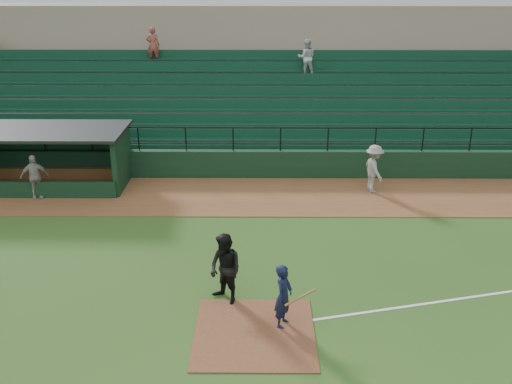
{
  "coord_description": "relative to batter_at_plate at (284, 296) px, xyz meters",
  "views": [
    {
      "loc": [
        0.12,
        -12.86,
        8.6
      ],
      "look_at": [
        0.0,
        5.0,
        1.4
      ],
      "focal_mm": 39.93,
      "sensor_mm": 36.0,
      "label": 1
    }
  ],
  "objects": [
    {
      "name": "ground",
      "position": [
        -0.73,
        0.64,
        -0.86
      ],
      "size": [
        90.0,
        90.0,
        0.0
      ],
      "primitive_type": "plane",
      "color": "#2B4F19",
      "rests_on": "ground"
    },
    {
      "name": "warning_track",
      "position": [
        -0.73,
        8.64,
        -0.85
      ],
      "size": [
        40.0,
        4.0,
        0.03
      ],
      "primitive_type": "cube",
      "color": "brown",
      "rests_on": "ground"
    },
    {
      "name": "home_plate_dirt",
      "position": [
        -0.73,
        -0.36,
        -0.85
      ],
      "size": [
        3.0,
        3.0,
        0.03
      ],
      "primitive_type": "cube",
      "color": "brown",
      "rests_on": "ground"
    },
    {
      "name": "stadium_structure",
      "position": [
        -0.73,
        17.1,
        1.44
      ],
      "size": [
        38.0,
        13.08,
        6.4
      ],
      "color": "black",
      "rests_on": "ground"
    },
    {
      "name": "dugout",
      "position": [
        -10.48,
        10.2,
        0.47
      ],
      "size": [
        8.9,
        3.2,
        2.42
      ],
      "color": "black",
      "rests_on": "ground"
    },
    {
      "name": "batter_at_plate",
      "position": [
        0.0,
        0.0,
        0.0
      ],
      "size": [
        1.1,
        0.74,
        1.73
      ],
      "color": "black",
      "rests_on": "ground"
    },
    {
      "name": "umpire",
      "position": [
        -1.52,
        1.1,
        0.13
      ],
      "size": [
        1.23,
        1.22,
        2.0
      ],
      "primitive_type": "imported",
      "rotation": [
        0.0,
        0.0,
        -0.75
      ],
      "color": "black",
      "rests_on": "ground"
    },
    {
      "name": "runner",
      "position": [
        3.95,
        9.16,
        0.13
      ],
      "size": [
        1.0,
        1.39,
        1.94
      ],
      "primitive_type": "imported",
      "rotation": [
        0.0,
        0.0,
        1.81
      ],
      "color": "gray",
      "rests_on": "warning_track"
    },
    {
      "name": "dugout_player_a",
      "position": [
        -9.34,
        8.35,
        0.05
      ],
      "size": [
        1.12,
        0.77,
        1.77
      ],
      "primitive_type": "imported",
      "rotation": [
        0.0,
        0.0,
        0.36
      ],
      "color": "#A49E99",
      "rests_on": "warning_track"
    }
  ]
}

